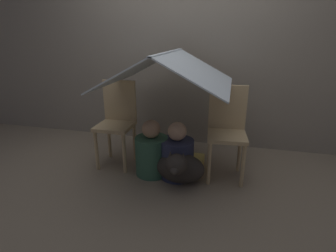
{
  "coord_description": "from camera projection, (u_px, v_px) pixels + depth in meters",
  "views": [
    {
      "loc": [
        0.59,
        -2.15,
        1.35
      ],
      "look_at": [
        0.0,
        0.22,
        0.49
      ],
      "focal_mm": 28.0,
      "sensor_mm": 36.0,
      "label": 1
    }
  ],
  "objects": [
    {
      "name": "floor_cushion",
      "position": [
        181.0,
        163.0,
        2.81
      ],
      "size": [
        0.47,
        0.38,
        0.1
      ],
      "color": "#E5CC66",
      "rests_on": "ground_plane"
    },
    {
      "name": "ground_plane",
      "position": [
        163.0,
        181.0,
        2.55
      ],
      "size": [
        8.8,
        8.8,
        0.0
      ],
      "primitive_type": "plane",
      "color": "gray"
    },
    {
      "name": "sheet_canopy",
      "position": [
        168.0,
        69.0,
        2.41
      ],
      "size": [
        1.16,
        1.12,
        0.31
      ],
      "color": "silver"
    },
    {
      "name": "chair_right",
      "position": [
        227.0,
        128.0,
        2.53
      ],
      "size": [
        0.39,
        0.39,
        0.9
      ],
      "rotation": [
        0.0,
        0.0,
        0.09
      ],
      "color": "#D1B27F",
      "rests_on": "ground_plane"
    },
    {
      "name": "dog",
      "position": [
        180.0,
        167.0,
        2.44
      ],
      "size": [
        0.46,
        0.42,
        0.4
      ],
      "color": "#332D28",
      "rests_on": "ground_plane"
    },
    {
      "name": "person_front",
      "position": [
        152.0,
        152.0,
        2.63
      ],
      "size": [
        0.33,
        0.33,
        0.58
      ],
      "color": "#38664C",
      "rests_on": "ground_plane"
    },
    {
      "name": "chair_left",
      "position": [
        117.0,
        119.0,
        2.79
      ],
      "size": [
        0.37,
        0.37,
        0.9
      ],
      "rotation": [
        0.0,
        0.0,
        0.02
      ],
      "color": "#D1B27F",
      "rests_on": "ground_plane"
    },
    {
      "name": "person_second",
      "position": [
        177.0,
        155.0,
        2.57
      ],
      "size": [
        0.33,
        0.33,
        0.57
      ],
      "color": "#2D3351",
      "rests_on": "ground_plane"
    },
    {
      "name": "wall_back",
      "position": [
        185.0,
        43.0,
        3.13
      ],
      "size": [
        7.0,
        0.05,
        2.5
      ],
      "color": "gray",
      "rests_on": "ground_plane"
    }
  ]
}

